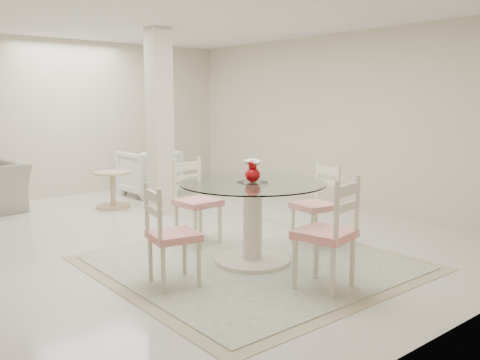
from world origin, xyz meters
TOP-DOWN VIEW (x-y plane):
  - ground at (0.00, 0.00)m, footprint 7.00×7.00m
  - room_shell at (0.00, 0.00)m, footprint 6.02×7.02m
  - column at (0.50, 1.30)m, footprint 0.30×0.30m
  - area_rug at (-0.04, -1.41)m, footprint 2.91×2.91m
  - dining_table at (-0.04, -1.41)m, footprint 1.48×1.48m
  - red_vase at (-0.04, -1.42)m, footprint 0.18×0.17m
  - dining_chair_east at (0.98, -1.41)m, footprint 0.47×0.47m
  - dining_chair_north at (-0.06, -0.39)m, footprint 0.47×0.47m
  - dining_chair_west at (-1.06, -1.42)m, footprint 0.48×0.48m
  - dining_chair_south at (-0.01, -2.44)m, footprint 0.54×0.54m
  - armchair_white at (1.05, 2.65)m, footprint 0.88×0.91m
  - side_table at (0.07, 2.06)m, footprint 0.55×0.55m

SIDE VIEW (x-z plane):
  - ground at x=0.00m, z-range 0.00..0.00m
  - area_rug at x=-0.04m, z-range 0.00..0.02m
  - side_table at x=0.07m, z-range -0.02..0.55m
  - armchair_white at x=1.05m, z-range 0.00..0.81m
  - dining_table at x=-0.04m, z-range 0.01..0.86m
  - dining_chair_west at x=-1.06m, z-range 0.03..1.06m
  - dining_chair_east at x=0.98m, z-range 0.03..1.09m
  - dining_chair_north at x=-0.06m, z-range 0.03..1.13m
  - dining_chair_south at x=-0.01m, z-range 0.03..1.16m
  - red_vase at x=-0.04m, z-range 0.85..1.09m
  - column at x=0.50m, z-range 0.00..2.70m
  - room_shell at x=0.00m, z-range 0.50..3.21m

